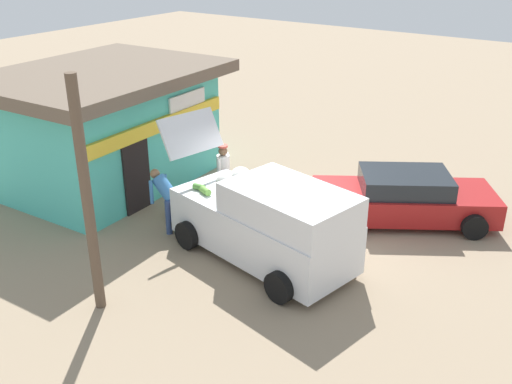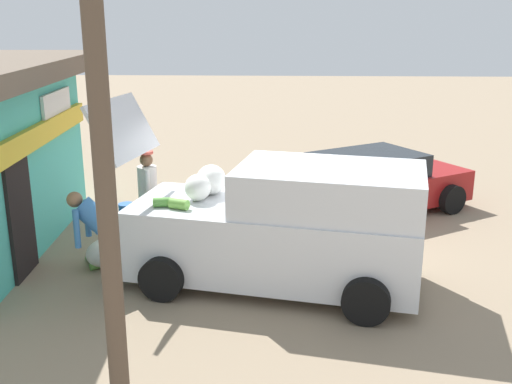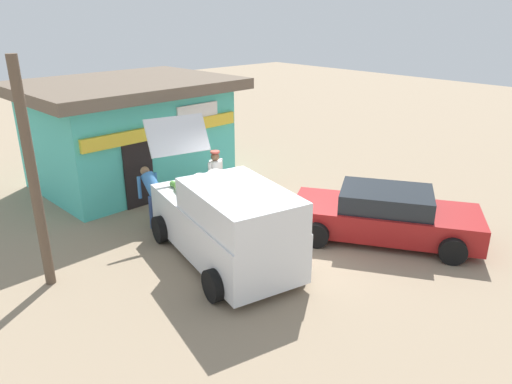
% 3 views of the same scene
% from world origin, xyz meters
% --- Properties ---
extents(ground_plane, '(60.00, 60.00, 0.00)m').
position_xyz_m(ground_plane, '(0.00, 0.00, 0.00)').
color(ground_plane, gray).
extents(storefront_bar, '(6.50, 5.13, 3.28)m').
position_xyz_m(storefront_bar, '(-0.71, 5.62, 1.70)').
color(storefront_bar, '#4CC6B7').
rests_on(storefront_bar, ground_plane).
extents(delivery_van, '(2.79, 5.04, 2.78)m').
position_xyz_m(delivery_van, '(-1.82, -0.56, 0.95)').
color(delivery_van, silver).
rests_on(delivery_van, ground_plane).
extents(parked_sedan, '(3.84, 4.70, 1.26)m').
position_xyz_m(parked_sedan, '(1.76, -2.27, 0.60)').
color(parked_sedan, maroon).
rests_on(parked_sedan, ground_plane).
extents(vendor_standing, '(0.56, 0.40, 1.72)m').
position_xyz_m(vendor_standing, '(-0.20, 1.87, 0.99)').
color(vendor_standing, '#726047').
rests_on(vendor_standing, ground_plane).
extents(customer_bending, '(0.57, 0.77, 1.49)m').
position_xyz_m(customer_bending, '(-1.96, 2.25, 0.91)').
color(customer_bending, navy).
rests_on(customer_bending, ground_plane).
extents(unloaded_banana_pile, '(0.91, 0.90, 0.47)m').
position_xyz_m(unloaded_banana_pile, '(-1.21, 2.39, 0.23)').
color(unloaded_banana_pile, silver).
rests_on(unloaded_banana_pile, ground_plane).
extents(paint_bucket, '(0.32, 0.32, 0.39)m').
position_xyz_m(paint_bucket, '(0.93, 2.57, 0.20)').
color(paint_bucket, blue).
rests_on(paint_bucket, ground_plane).
extents(utility_pole, '(0.20, 0.20, 4.57)m').
position_xyz_m(utility_pole, '(-5.10, 1.15, 2.29)').
color(utility_pole, brown).
rests_on(utility_pole, ground_plane).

